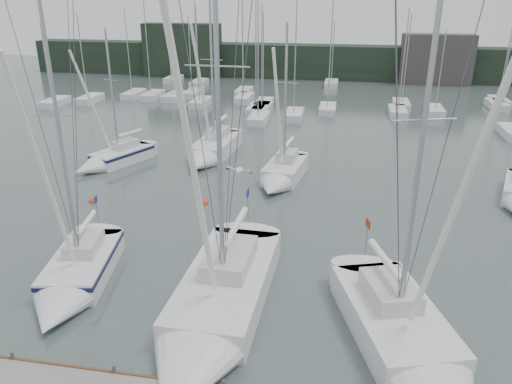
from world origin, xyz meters
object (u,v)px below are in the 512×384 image
sailboat_near_center (210,322)px  sailboat_mid_a (110,159)px  buoy_a (204,203)px  buoy_c (93,202)px  sailboat_near_right (414,354)px  sailboat_mid_c (281,176)px  sailboat_near_left (73,281)px  sailboat_mid_b (209,152)px

sailboat_near_center → sailboat_mid_a: bearing=126.5°
buoy_a → buoy_c: bearing=-172.2°
buoy_a → sailboat_near_right: bearing=-48.6°
sailboat_near_right → buoy_c: size_ratio=25.34×
buoy_a → sailboat_mid_c: bearing=44.9°
sailboat_mid_a → sailboat_mid_c: sailboat_mid_c is taller
sailboat_near_center → buoy_a: size_ratio=30.46×
sailboat_near_left → sailboat_near_right: sailboat_near_right is taller
sailboat_near_center → sailboat_mid_a: size_ratio=1.61×
sailboat_mid_a → buoy_a: size_ratio=18.92×
sailboat_near_center → sailboat_mid_b: size_ratio=1.36×
sailboat_near_center → sailboat_near_right: sailboat_near_center is taller
sailboat_mid_b → sailboat_mid_a: bearing=-153.0°
sailboat_mid_c → buoy_a: (-4.44, -4.43, -0.58)m
sailboat_mid_b → sailboat_mid_c: 7.80m
sailboat_near_left → buoy_c: sailboat_near_left is taller
buoy_a → buoy_c: size_ratio=0.97×
sailboat_mid_b → sailboat_near_right: bearing=-53.3°
sailboat_mid_a → sailboat_mid_c: 13.80m
sailboat_mid_a → sailboat_mid_b: sailboat_mid_b is taller
sailboat_mid_a → sailboat_near_center: bearing=-30.1°
sailboat_near_left → sailboat_near_center: sailboat_near_center is taller
sailboat_mid_a → sailboat_near_left: bearing=-45.4°
buoy_a → buoy_c: buoy_c is taller
sailboat_near_right → sailboat_mid_b: bearing=103.7°
sailboat_mid_c → sailboat_near_left: bearing=-108.8°
sailboat_near_center → buoy_c: 16.27m
sailboat_mid_c → buoy_a: 6.30m
sailboat_near_center → sailboat_mid_c: size_ratio=1.51×
sailboat_mid_a → buoy_a: (9.29, -5.86, -0.54)m
sailboat_near_left → buoy_c: 10.77m
sailboat_near_center → sailboat_near_right: 7.91m
sailboat_near_left → sailboat_mid_c: size_ratio=1.16×
buoy_a → sailboat_near_center: bearing=-73.2°
sailboat_near_center → sailboat_mid_a: sailboat_near_center is taller
sailboat_mid_a → sailboat_mid_b: (7.28, 2.96, 0.07)m
sailboat_near_center → sailboat_near_right: (7.89, -0.53, -0.01)m
sailboat_near_right → sailboat_mid_b: sailboat_near_right is taller
sailboat_near_center → sailboat_mid_c: 17.25m
buoy_c → buoy_a: bearing=7.8°
sailboat_near_center → buoy_c: bearing=134.7°
sailboat_near_right → sailboat_mid_b: 26.09m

